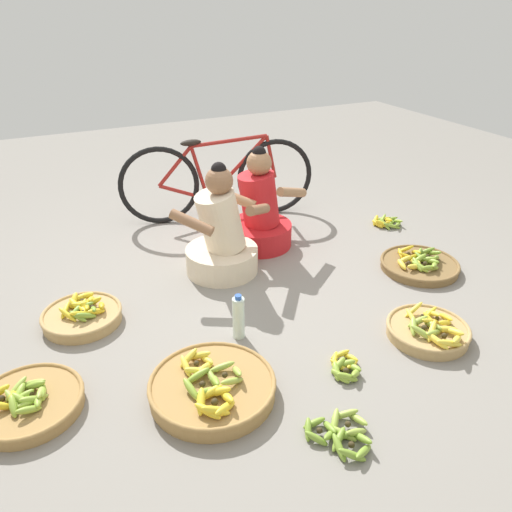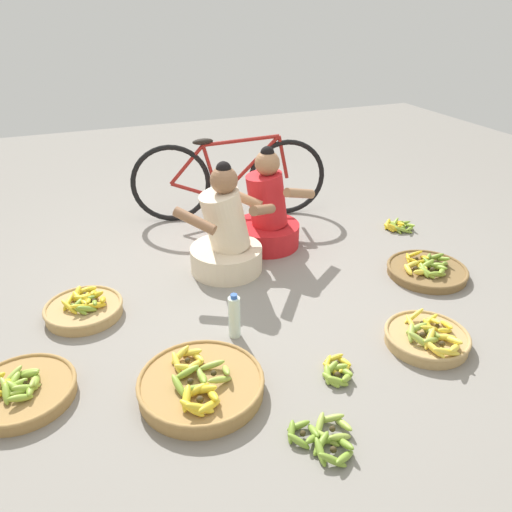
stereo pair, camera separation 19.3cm
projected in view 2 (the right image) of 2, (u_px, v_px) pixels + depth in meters
The scene contains 13 objects.
ground_plane at pixel (245, 288), 3.44m from camera, with size 10.00×10.00×0.00m, color gray.
vendor_woman_front at pixel (226, 237), 3.55m from camera, with size 0.76×0.52×0.82m.
vendor_woman_behind at pixel (267, 215), 3.91m from camera, with size 0.73×0.52×0.81m.
bicycle_leaning at pixel (229, 179), 4.36m from camera, with size 1.67×0.41×0.73m.
banana_basket_near_bicycle at pixel (201, 384), 2.52m from camera, with size 0.64×0.64×0.16m.
banana_basket_back_right at pixel (427, 270), 3.58m from camera, with size 0.57×0.57×0.13m.
banana_basket_front_left at pixel (21, 391), 2.49m from camera, with size 0.53×0.53×0.14m.
banana_basket_mid_right at pixel (427, 337), 2.87m from camera, with size 0.48×0.48×0.15m.
banana_basket_front_center at pixel (84, 308), 3.13m from camera, with size 0.48×0.48×0.14m.
loose_bananas_back_left at pixel (398, 226), 4.28m from camera, with size 0.27×0.25×0.09m.
loose_bananas_mid_left at pixel (336, 371), 2.64m from camera, with size 0.21×0.26×0.08m.
loose_bananas_back_center at pixel (324, 438), 2.25m from camera, with size 0.32×0.32×0.09m.
water_bottle at pixel (234, 317), 2.90m from camera, with size 0.07×0.07×0.29m.
Camera 2 is at (-1.01, -2.75, 1.80)m, focal length 35.07 mm.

